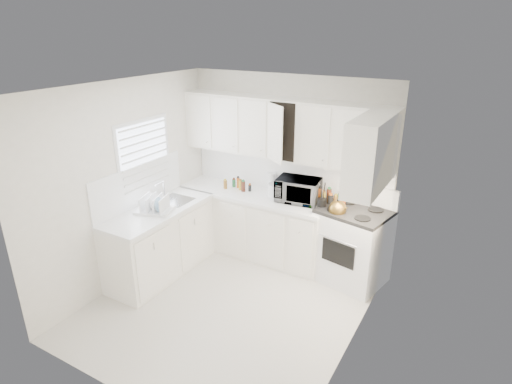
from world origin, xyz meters
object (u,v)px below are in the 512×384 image
Objects in this scene: tea_kettle at (338,208)px; dish_rack at (154,203)px; microwave at (298,188)px; rice_cooker at (275,189)px; utensil_crock at (322,196)px; stove at (353,236)px.

tea_kettle is 0.62× the size of dish_rack.
rice_cooker is at bearing 172.54° from microwave.
microwave is 2.69× the size of rice_cooker.
utensil_crock is (0.74, -0.14, 0.09)m from rice_cooker.
stove is at bearing 1.19° from rice_cooker.
stove is 6.04× the size of rice_cooker.
utensil_crock reaches higher than stove.
utensil_crock is at bearing -26.82° from microwave.
stove reaches higher than dish_rack.
stove reaches higher than tea_kettle.
stove is 3.27× the size of utensil_crock.
tea_kettle is 1.28× the size of rice_cooker.
rice_cooker is 0.54× the size of utensil_crock.
rice_cooker is (-1.16, 0.06, 0.41)m from stove.
dish_rack is at bearing -147.06° from microwave.
microwave is at bearing 160.67° from utensil_crock.
utensil_crock reaches higher than dish_rack.
stove is 1.23m from rice_cooker.
stove is 2.60m from dish_rack.
utensil_crock is at bearing 12.83° from dish_rack.
utensil_crock reaches higher than tea_kettle.
stove is at bearing 58.83° from tea_kettle.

